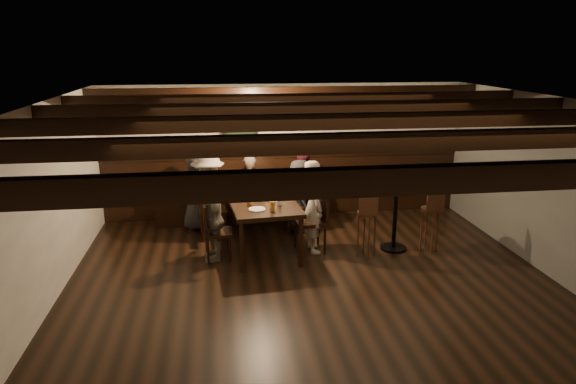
{
  "coord_description": "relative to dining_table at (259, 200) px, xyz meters",
  "views": [
    {
      "loc": [
        -1.18,
        -5.58,
        3.04
      ],
      "look_at": [
        -0.24,
        1.3,
        1.05
      ],
      "focal_mm": 32.0,
      "sensor_mm": 36.0,
      "label": 1
    }
  ],
  "objects": [
    {
      "name": "pint_e",
      "position": [
        -0.18,
        -0.47,
        0.14
      ],
      "size": [
        0.07,
        0.07,
        0.14
      ],
      "primitive_type": "cylinder",
      "color": "#BF7219",
      "rests_on": "dining_table"
    },
    {
      "name": "chair_right_near",
      "position": [
        0.68,
        0.51,
        -0.46
      ],
      "size": [
        0.45,
        0.45,
        0.91
      ],
      "rotation": [
        0.0,
        0.0,
        1.66
      ],
      "color": "black",
      "rests_on": "floor"
    },
    {
      "name": "person_bench_right",
      "position": [
        0.82,
        0.97,
        -0.09
      ],
      "size": [
        0.67,
        0.54,
        1.29
      ],
      "primitive_type": "imported",
      "rotation": [
        0.0,
        0.0,
        3.23
      ],
      "color": "#541C2A",
      "rests_on": "floor"
    },
    {
      "name": "bar_stool_right",
      "position": [
        2.53,
        -0.66,
        -0.37
      ],
      "size": [
        0.31,
        0.31,
        0.98
      ],
      "rotation": [
        0.0,
        0.0,
        -0.01
      ],
      "color": "#3A1F12",
      "rests_on": "floor"
    },
    {
      "name": "chair_left_far",
      "position": [
        -0.68,
        -0.51,
        -0.47
      ],
      "size": [
        0.43,
        0.43,
        0.86
      ],
      "rotation": [
        0.0,
        0.0,
        -1.48
      ],
      "color": "black",
      "rests_on": "floor"
    },
    {
      "name": "person_right_near",
      "position": [
        0.71,
        0.51,
        -0.12
      ],
      "size": [
        0.44,
        0.63,
        1.23
      ],
      "primitive_type": "imported",
      "rotation": [
        0.0,
        0.0,
        1.66
      ],
      "color": "#272729",
      "rests_on": "floor"
    },
    {
      "name": "chair_left_near",
      "position": [
        -0.76,
        0.39,
        -0.44
      ],
      "size": [
        0.48,
        0.48,
        0.98
      ],
      "rotation": [
        0.0,
        0.0,
        -1.48
      ],
      "color": "black",
      "rests_on": "floor"
    },
    {
      "name": "pint_g",
      "position": [
        0.12,
        -0.79,
        0.14
      ],
      "size": [
        0.07,
        0.07,
        0.14
      ],
      "primitive_type": "cylinder",
      "color": "#BF7219",
      "rests_on": "dining_table"
    },
    {
      "name": "pint_c",
      "position": [
        -0.31,
        0.07,
        0.14
      ],
      "size": [
        0.07,
        0.07,
        0.14
      ],
      "primitive_type": "cylinder",
      "color": "#BF7219",
      "rests_on": "dining_table"
    },
    {
      "name": "plate_far",
      "position": [
        0.21,
        -0.28,
        0.07
      ],
      "size": [
        0.24,
        0.24,
        0.01
      ],
      "primitive_type": "cylinder",
      "color": "white",
      "rests_on": "dining_table"
    },
    {
      "name": "person_bench_left",
      "position": [
        -0.97,
        0.82,
        -0.05
      ],
      "size": [
        0.71,
        0.49,
        1.38
      ],
      "primitive_type": "imported",
      "rotation": [
        0.0,
        0.0,
        3.23
      ],
      "color": "#262729",
      "rests_on": "floor"
    },
    {
      "name": "condiment_caddy",
      "position": [
        0.0,
        -0.05,
        0.13
      ],
      "size": [
        0.15,
        0.1,
        0.12
      ],
      "primitive_type": "cube",
      "color": "black",
      "rests_on": "dining_table"
    },
    {
      "name": "plate_near",
      "position": [
        -0.09,
        -0.71,
        0.07
      ],
      "size": [
        0.24,
        0.24,
        0.01
      ],
      "primitive_type": "cylinder",
      "color": "white",
      "rests_on": "dining_table"
    },
    {
      "name": "pint_b",
      "position": [
        0.19,
        0.67,
        0.14
      ],
      "size": [
        0.07,
        0.07,
        0.14
      ],
      "primitive_type": "cylinder",
      "color": "#BF7219",
      "rests_on": "dining_table"
    },
    {
      "name": "person_left_far",
      "position": [
        -0.71,
        -0.51,
        -0.1
      ],
      "size": [
        0.37,
        0.76,
        1.26
      ],
      "primitive_type": "imported",
      "rotation": [
        0.0,
        0.0,
        -1.48
      ],
      "color": "gray",
      "rests_on": "floor"
    },
    {
      "name": "high_top_table",
      "position": [
        2.03,
        -0.5,
        -0.1
      ],
      "size": [
        0.55,
        0.55,
        0.97
      ],
      "color": "black",
      "rests_on": "floor"
    },
    {
      "name": "person_left_near",
      "position": [
        -0.79,
        0.38,
        -0.02
      ],
      "size": [
        0.61,
        0.96,
        1.42
      ],
      "primitive_type": "imported",
      "rotation": [
        0.0,
        0.0,
        -1.48
      ],
      "color": "gray",
      "rests_on": "floor"
    },
    {
      "name": "person_right_far",
      "position": [
        0.79,
        -0.38,
        -0.03
      ],
      "size": [
        0.38,
        0.54,
        1.42
      ],
      "primitive_type": "imported",
      "rotation": [
        0.0,
        0.0,
        1.66
      ],
      "color": "#B9A99C",
      "rests_on": "floor"
    },
    {
      "name": "person_bench_centre",
      "position": [
        -0.09,
        1.05,
        -0.12
      ],
      "size": [
        0.47,
        0.33,
        1.23
      ],
      "primitive_type": "imported",
      "rotation": [
        0.0,
        0.0,
        3.23
      ],
      "color": "gray",
      "rests_on": "floor"
    },
    {
      "name": "pint_a",
      "position": [
        -0.34,
        0.67,
        0.14
      ],
      "size": [
        0.07,
        0.07,
        0.14
      ],
      "primitive_type": "cylinder",
      "color": "#BF7219",
      "rests_on": "dining_table"
    },
    {
      "name": "dining_table",
      "position": [
        0.0,
        0.0,
        0.0
      ],
      "size": [
        1.14,
        2.21,
        0.8
      ],
      "rotation": [
        0.0,
        0.0,
        0.09
      ],
      "color": "black",
      "rests_on": "floor"
    },
    {
      "name": "room",
      "position": [
        0.3,
        0.17,
        0.34
      ],
      "size": [
        7.0,
        7.0,
        7.0
      ],
      "color": "black",
      "rests_on": "ground"
    },
    {
      "name": "candle",
      "position": [
        0.09,
        0.31,
        0.09
      ],
      "size": [
        0.05,
        0.05,
        0.05
      ],
      "primitive_type": "cylinder",
      "color": "beige",
      "rests_on": "dining_table"
    },
    {
      "name": "bar_stool_left",
      "position": [
        1.53,
        -0.71,
        -0.37
      ],
      "size": [
        0.32,
        0.34,
        0.98
      ],
      "rotation": [
        0.0,
        0.0,
        -0.22
      ],
      "color": "#3A1F12",
      "rests_on": "floor"
    },
    {
      "name": "chair_right_far",
      "position": [
        0.76,
        -0.39,
        -0.43
      ],
      "size": [
        0.49,
        0.49,
        0.99
      ],
      "rotation": [
        0.0,
        0.0,
        1.66
      ],
      "color": "black",
      "rests_on": "floor"
    },
    {
      "name": "pint_d",
      "position": [
        0.28,
        0.23,
        0.14
      ],
      "size": [
        0.07,
        0.07,
        0.14
      ],
      "primitive_type": "cylinder",
      "color": "silver",
      "rests_on": "dining_table"
    },
    {
      "name": "pint_f",
      "position": [
        0.25,
        -0.53,
        0.14
      ],
      "size": [
        0.07,
        0.07,
        0.14
      ],
      "primitive_type": "cylinder",
      "color": "silver",
      "rests_on": "dining_table"
    }
  ]
}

